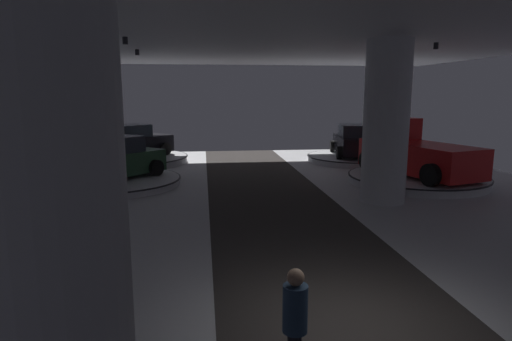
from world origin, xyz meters
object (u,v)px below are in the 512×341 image
object	(u,v)px
display_platform_deep_left	(133,159)
display_platform_far_right	(417,179)
column_right	(386,122)
display_car_far_left	(113,160)
pickup_truck_far_right	(413,152)
display_platform_deep_right	(353,158)
display_platform_far_left	(114,182)
display_car_deep_right	(354,142)
column_left	(33,253)
display_car_deep_left	(132,142)
visitor_walking_near	(295,320)

from	to	relation	value
display_platform_deep_left	display_platform_far_right	bearing A→B (deg)	-28.79
column_right	display_car_far_left	size ratio (longest dim) A/B	1.27
pickup_truck_far_right	display_platform_deep_right	xyz separation A→B (m)	(-0.56, 5.67, -1.10)
display_platform_far_right	display_platform_far_left	world-z (taller)	display_platform_far_right
display_car_deep_right	display_platform_deep_right	bearing A→B (deg)	80.29
column_right	column_left	world-z (taller)	same
display_car_far_left	pickup_truck_far_right	bearing A→B (deg)	-3.84
display_car_deep_right	pickup_truck_far_right	bearing A→B (deg)	-84.30
display_car_deep_left	display_platform_far_left	distance (m)	5.90
display_platform_far_right	display_platform_deep_right	size ratio (longest dim) A/B	1.12
display_platform_deep_right	display_car_deep_right	distance (m)	0.92
column_left	visitor_walking_near	xyz separation A→B (m)	(2.18, 2.24, -1.84)
display_platform_far_right	display_car_deep_right	distance (m)	6.05
display_platform_far_left	display_car_deep_right	bearing A→B (deg)	22.07
pickup_truck_far_right	display_platform_far_right	bearing A→B (deg)	-73.45
column_right	display_car_deep_left	xyz separation A→B (m)	(-10.02, 9.65, -1.61)
column_right	display_platform_deep_right	bearing A→B (deg)	76.87
column_right	display_platform_deep_left	size ratio (longest dim) A/B	0.94
pickup_truck_far_right	visitor_walking_near	distance (m)	14.41
display_platform_far_right	visitor_walking_near	bearing A→B (deg)	-123.12
pickup_truck_far_right	display_platform_deep_right	size ratio (longest dim) A/B	1.12
column_left	display_platform_deep_right	world-z (taller)	column_left
column_right	visitor_walking_near	xyz separation A→B (m)	(-5.08, -9.18, -1.84)
display_car_far_left	display_car_deep_right	bearing A→B (deg)	22.01
display_platform_deep_left	pickup_truck_far_right	bearing A→B (deg)	-27.88
pickup_truck_far_right	display_car_deep_right	size ratio (longest dim) A/B	1.28
display_car_far_left	visitor_walking_near	size ratio (longest dim) A/B	2.72
pickup_truck_far_right	display_car_deep_right	distance (m)	5.67
display_car_deep_left	visitor_walking_near	xyz separation A→B (m)	(4.94, -18.83, -0.23)
column_right	display_platform_deep_right	xyz separation A→B (m)	(2.02, 8.68, -2.56)
column_right	display_platform_deep_left	xyz separation A→B (m)	(-10.00, 9.67, -2.54)
display_platform_far_right	display_car_deep_right	world-z (taller)	display_car_deep_right
display_platform_deep_right	display_car_far_left	size ratio (longest dim) A/B	1.17
display_platform_far_right	display_car_deep_right	bearing A→B (deg)	96.28
display_platform_deep_left	display_platform_far_left	bearing A→B (deg)	-88.83
column_left	display_car_far_left	world-z (taller)	column_left
display_platform_deep_right	display_car_far_left	xyz separation A→B (m)	(-11.88, -4.83, 0.86)
display_platform_far_left	display_car_far_left	distance (m)	0.89
display_car_deep_left	display_platform_deep_left	bearing A→B (deg)	41.29
column_right	display_car_deep_right	bearing A→B (deg)	76.86
display_platform_far_right	display_car_far_left	world-z (taller)	display_car_far_left
display_platform_deep_left	display_platform_deep_right	bearing A→B (deg)	-4.70
display_platform_far_left	display_car_far_left	world-z (taller)	display_car_far_left
column_left	display_platform_deep_left	xyz separation A→B (m)	(-2.73, 21.09, -2.54)
display_car_deep_right	column_left	bearing A→B (deg)	-114.83
display_platform_far_right	display_car_deep_left	world-z (taller)	display_car_deep_left
display_platform_deep_left	display_car_deep_right	distance (m)	12.09
pickup_truck_far_right	display_car_far_left	xyz separation A→B (m)	(-12.44, 0.84, -0.23)
display_car_deep_left	column_left	bearing A→B (deg)	-82.55
display_platform_deep_left	display_car_deep_left	distance (m)	0.93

